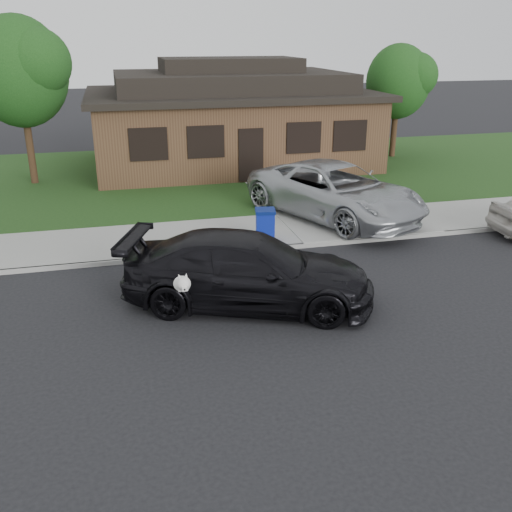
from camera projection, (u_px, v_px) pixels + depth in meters
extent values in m
plane|color=black|center=(190.00, 317.00, 12.33)|extent=(120.00, 120.00, 0.00)
cube|color=gray|center=(167.00, 239.00, 16.83)|extent=(60.00, 3.00, 0.12)
cube|color=gray|center=(173.00, 257.00, 15.48)|extent=(60.00, 0.12, 0.12)
cube|color=#193814|center=(148.00, 178.00, 24.07)|extent=(60.00, 13.00, 0.13)
cube|color=gray|center=(305.00, 186.00, 22.71)|extent=(4.50, 13.00, 0.14)
imported|color=black|center=(248.00, 271.00, 12.64)|extent=(5.99, 4.08, 1.61)
ellipsoid|color=white|center=(182.00, 284.00, 11.21)|extent=(0.34, 0.40, 0.30)
sphere|color=white|center=(183.00, 284.00, 10.97)|extent=(0.26, 0.26, 0.26)
cube|color=white|center=(184.00, 288.00, 10.87)|extent=(0.09, 0.12, 0.08)
sphere|color=black|center=(185.00, 290.00, 10.81)|extent=(0.04, 0.04, 0.04)
cone|color=white|center=(179.00, 277.00, 10.95)|extent=(0.11, 0.11, 0.14)
cone|color=white|center=(186.00, 276.00, 10.98)|extent=(0.11, 0.11, 0.14)
imported|color=#A6A9AD|center=(335.00, 191.00, 18.33)|extent=(5.20, 6.87, 1.73)
cube|color=#0D2097|center=(265.00, 226.00, 16.42)|extent=(0.60, 0.60, 0.84)
cube|color=navy|center=(265.00, 211.00, 16.25)|extent=(0.65, 0.65, 0.09)
cylinder|color=black|center=(261.00, 241.00, 16.28)|extent=(0.07, 0.14, 0.13)
cylinder|color=black|center=(274.00, 240.00, 16.36)|extent=(0.07, 0.14, 0.13)
cube|color=#422B1C|center=(230.00, 130.00, 26.22)|extent=(12.00, 8.00, 3.00)
cube|color=black|center=(230.00, 93.00, 25.63)|extent=(12.60, 8.60, 0.25)
cube|color=black|center=(230.00, 81.00, 25.44)|extent=(10.00, 6.50, 0.80)
cube|color=black|center=(229.00, 65.00, 25.19)|extent=(6.00, 3.50, 0.60)
cube|color=black|center=(251.00, 155.00, 22.72)|extent=(1.00, 0.06, 2.10)
cube|color=black|center=(148.00, 144.00, 21.60)|extent=(1.30, 0.05, 1.10)
cube|color=black|center=(206.00, 142.00, 22.10)|extent=(1.30, 0.05, 1.10)
cube|color=black|center=(304.00, 138.00, 23.00)|extent=(1.30, 0.05, 1.10)
cube|color=black|center=(350.00, 136.00, 23.45)|extent=(1.30, 0.05, 1.10)
cylinder|color=#332114|center=(31.00, 152.00, 22.58)|extent=(0.28, 0.28, 2.48)
ellipsoid|color=#143811|center=(19.00, 72.00, 21.48)|extent=(3.60, 3.60, 4.14)
sphere|color=#26591E|center=(37.00, 62.00, 21.03)|extent=(2.52, 2.52, 2.52)
cylinder|color=#332114|center=(393.00, 135.00, 27.75)|extent=(0.28, 0.28, 2.03)
ellipsoid|color=#143811|center=(398.00, 82.00, 26.84)|extent=(3.00, 3.00, 3.45)
sphere|color=#26591E|center=(415.00, 75.00, 26.46)|extent=(2.10, 2.10, 2.10)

